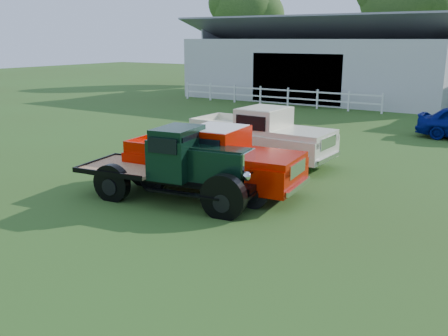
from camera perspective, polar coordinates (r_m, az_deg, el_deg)
The scene contains 8 objects.
ground at distance 12.16m, azimuth -3.87°, elevation -5.87°, with size 120.00×120.00×0.00m, color #334A1A.
shed_left at distance 37.78m, azimuth 11.45°, elevation 12.14°, with size 18.80×10.20×5.60m, color #B2B2B2, non-canonical shape.
fence_rail at distance 32.89m, azimuth 5.73°, elevation 8.17°, with size 14.20×0.16×1.20m, color white, non-canonical shape.
tree_a at distance 48.91m, azimuth 2.26°, elevation 15.78°, with size 6.30×6.30×10.50m, color #193612, non-canonical shape.
tree_b at distance 44.49m, azimuth 19.34°, elevation 15.76°, with size 6.90×6.90×11.50m, color #193612, non-canonical shape.
vintage_flatbed at distance 13.39m, azimuth -5.63°, elevation 0.49°, with size 5.03×1.99×1.99m, color black, non-canonical shape.
red_pickup at distance 14.07m, azimuth -1.23°, elevation 1.03°, with size 5.18×1.99×1.89m, color #BB1100, non-canonical shape.
white_pickup at distance 17.46m, azimuth 4.26°, elevation 3.70°, with size 5.19×2.01×1.91m, color beige, non-canonical shape.
Camera 1 is at (6.83, -9.13, 4.25)m, focal length 40.00 mm.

